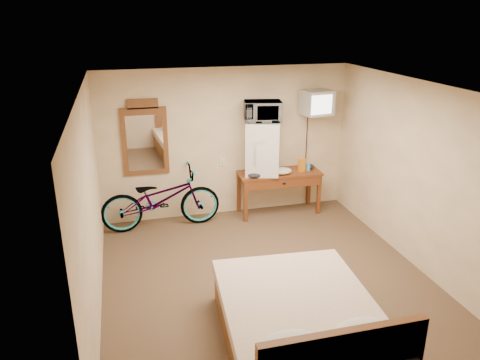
{
  "coord_description": "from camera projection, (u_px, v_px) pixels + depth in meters",
  "views": [
    {
      "loc": [
        -1.69,
        -5.08,
        3.33
      ],
      "look_at": [
        -0.15,
        0.8,
        1.13
      ],
      "focal_mm": 35.0,
      "sensor_mm": 36.0,
      "label": 1
    }
  ],
  "objects": [
    {
      "name": "cloth_dark_a",
      "position": [
        255.0,
        175.0,
        7.67
      ],
      "size": [
        0.23,
        0.17,
        0.09
      ],
      "primitive_type": "ellipsoid",
      "color": "black",
      "rests_on": "desk"
    },
    {
      "name": "microwave",
      "position": [
        263.0,
        111.0,
        7.54
      ],
      "size": [
        0.66,
        0.51,
        0.33
      ],
      "primitive_type": "imported",
      "rotation": [
        0.0,
        0.0,
        -0.19
      ],
      "color": "silver",
      "rests_on": "mini_fridge"
    },
    {
      "name": "wall_mirror",
      "position": [
        145.0,
        139.0,
        7.42
      ],
      "size": [
        0.72,
        0.04,
        1.23
      ],
      "color": "brown",
      "rests_on": "room"
    },
    {
      "name": "cloth_dark_b",
      "position": [
        309.0,
        166.0,
        8.1
      ],
      "size": [
        0.19,
        0.15,
        0.09
      ],
      "primitive_type": "ellipsoid",
      "color": "black",
      "rests_on": "desk"
    },
    {
      "name": "mini_fridge",
      "position": [
        262.0,
        148.0,
        7.75
      ],
      "size": [
        0.67,
        0.66,
        0.89
      ],
      "color": "silver",
      "rests_on": "desk"
    },
    {
      "name": "desk",
      "position": [
        280.0,
        179.0,
        7.96
      ],
      "size": [
        1.42,
        0.58,
        0.75
      ],
      "color": "brown",
      "rests_on": "floor"
    },
    {
      "name": "crt_television",
      "position": [
        317.0,
        103.0,
        7.69
      ],
      "size": [
        0.52,
        0.6,
        0.4
      ],
      "color": "black",
      "rests_on": "room"
    },
    {
      "name": "blue_cup",
      "position": [
        308.0,
        167.0,
        8.01
      ],
      "size": [
        0.08,
        0.08,
        0.13
      ],
      "primitive_type": "cylinder",
      "color": "#429FE0",
      "rests_on": "desk"
    },
    {
      "name": "cloth_cream",
      "position": [
        282.0,
        171.0,
        7.84
      ],
      "size": [
        0.33,
        0.25,
        0.1
      ],
      "primitive_type": "ellipsoid",
      "color": "white",
      "rests_on": "desk"
    },
    {
      "name": "bed",
      "position": [
        301.0,
        326.0,
        4.79
      ],
      "size": [
        1.69,
        2.15,
        0.9
      ],
      "color": "brown",
      "rests_on": "floor"
    },
    {
      "name": "snack_bag",
      "position": [
        302.0,
        165.0,
        7.94
      ],
      "size": [
        0.13,
        0.09,
        0.23
      ],
      "primitive_type": "cube",
      "rotation": [
        0.0,
        0.0,
        0.21
      ],
      "color": "orange",
      "rests_on": "desk"
    },
    {
      "name": "bicycle",
      "position": [
        161.0,
        199.0,
        7.48
      ],
      "size": [
        1.91,
        0.71,
        1.0
      ],
      "primitive_type": "imported",
      "rotation": [
        0.0,
        0.0,
        1.6
      ],
      "color": "black",
      "rests_on": "floor"
    },
    {
      "name": "room",
      "position": [
        269.0,
        191.0,
        5.73
      ],
      "size": [
        4.6,
        4.64,
        2.5
      ],
      "color": "#503D28",
      "rests_on": "ground"
    }
  ]
}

